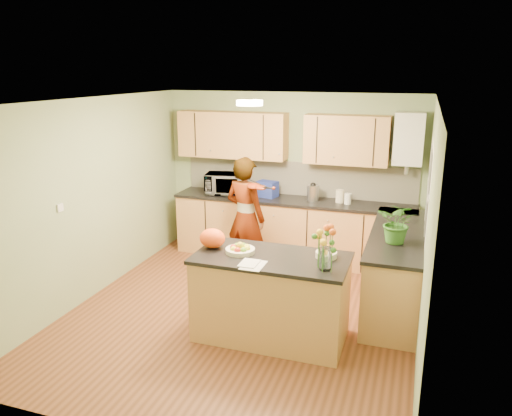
% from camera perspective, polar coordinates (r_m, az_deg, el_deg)
% --- Properties ---
extents(floor, '(4.50, 4.50, 0.00)m').
position_cam_1_polar(floor, '(6.12, -1.60, -11.92)').
color(floor, '#5C321A').
rests_on(floor, ground).
extents(ceiling, '(4.00, 4.50, 0.02)m').
position_cam_1_polar(ceiling, '(5.44, -1.81, 12.14)').
color(ceiling, white).
rests_on(ceiling, wall_back).
extents(wall_back, '(4.00, 0.02, 2.50)m').
position_cam_1_polar(wall_back, '(7.74, 4.06, 3.81)').
color(wall_back, gray).
rests_on(wall_back, floor).
extents(wall_front, '(4.00, 0.02, 2.50)m').
position_cam_1_polar(wall_front, '(3.75, -13.79, -9.75)').
color(wall_front, gray).
rests_on(wall_front, floor).
extents(wall_left, '(0.02, 4.50, 2.50)m').
position_cam_1_polar(wall_left, '(6.59, -18.25, 0.96)').
color(wall_left, gray).
rests_on(wall_left, floor).
extents(wall_right, '(0.02, 4.50, 2.50)m').
position_cam_1_polar(wall_right, '(5.33, 18.95, -2.49)').
color(wall_right, gray).
rests_on(wall_right, floor).
extents(back_counter, '(3.64, 0.62, 0.94)m').
position_cam_1_polar(back_counter, '(7.63, 4.11, -2.41)').
color(back_counter, tan).
rests_on(back_counter, floor).
extents(right_counter, '(0.62, 2.24, 0.94)m').
position_cam_1_polar(right_counter, '(6.39, 15.66, -6.64)').
color(right_counter, tan).
rests_on(right_counter, floor).
extents(splashback, '(3.60, 0.02, 0.52)m').
position_cam_1_polar(splashback, '(7.71, 4.75, 3.38)').
color(splashback, beige).
rests_on(splashback, back_counter).
extents(upper_cabinets, '(3.20, 0.34, 0.70)m').
position_cam_1_polar(upper_cabinets, '(7.52, 2.51, 8.13)').
color(upper_cabinets, tan).
rests_on(upper_cabinets, wall_back).
extents(boiler, '(0.40, 0.30, 0.86)m').
position_cam_1_polar(boiler, '(7.24, 17.08, 7.55)').
color(boiler, white).
rests_on(boiler, wall_back).
extents(window_right, '(0.01, 1.30, 1.05)m').
position_cam_1_polar(window_right, '(5.83, 19.16, 2.08)').
color(window_right, white).
rests_on(window_right, wall_right).
extents(light_switch, '(0.02, 0.09, 0.09)m').
position_cam_1_polar(light_switch, '(6.12, -21.48, 0.04)').
color(light_switch, white).
rests_on(light_switch, wall_left).
extents(ceiling_lamp, '(0.30, 0.30, 0.07)m').
position_cam_1_polar(ceiling_lamp, '(5.72, -0.74, 11.93)').
color(ceiling_lamp, '#FFEABF').
rests_on(ceiling_lamp, ceiling).
extents(peninsula_island, '(1.63, 0.83, 0.93)m').
position_cam_1_polar(peninsula_island, '(5.44, 1.74, -10.11)').
color(peninsula_island, tan).
rests_on(peninsula_island, floor).
extents(fruit_dish, '(0.32, 0.32, 0.11)m').
position_cam_1_polar(fruit_dish, '(5.35, -1.82, -4.66)').
color(fruit_dish, beige).
rests_on(fruit_dish, peninsula_island).
extents(orange_bowl, '(0.22, 0.22, 0.13)m').
position_cam_1_polar(orange_bowl, '(5.26, 8.04, -5.06)').
color(orange_bowl, beige).
rests_on(orange_bowl, peninsula_island).
extents(flower_vase, '(0.27, 0.27, 0.50)m').
position_cam_1_polar(flower_vase, '(4.85, 8.01, -3.36)').
color(flower_vase, silver).
rests_on(flower_vase, peninsula_island).
extents(orange_bag, '(0.33, 0.29, 0.22)m').
position_cam_1_polar(orange_bag, '(5.49, -5.01, -3.47)').
color(orange_bag, '#F44C14').
rests_on(orange_bag, peninsula_island).
extents(papers, '(0.22, 0.29, 0.01)m').
position_cam_1_polar(papers, '(5.02, -0.31, -6.53)').
color(papers, silver).
rests_on(papers, peninsula_island).
extents(violinist, '(0.72, 0.58, 1.70)m').
position_cam_1_polar(violinist, '(6.89, -1.22, -1.09)').
color(violinist, tan).
rests_on(violinist, floor).
extents(violin, '(0.60, 0.52, 0.15)m').
position_cam_1_polar(violin, '(6.49, -0.23, 2.52)').
color(violin, '#4D1204').
rests_on(violin, violinist).
extents(microwave, '(0.65, 0.50, 0.32)m').
position_cam_1_polar(microwave, '(7.79, -3.57, 2.79)').
color(microwave, white).
rests_on(microwave, back_counter).
extents(blue_box, '(0.34, 0.28, 0.24)m').
position_cam_1_polar(blue_box, '(7.61, 1.29, 2.18)').
color(blue_box, navy).
rests_on(blue_box, back_counter).
extents(kettle, '(0.17, 0.17, 0.32)m').
position_cam_1_polar(kettle, '(7.41, 6.52, 1.81)').
color(kettle, '#B4B4B8').
rests_on(kettle, back_counter).
extents(jar_cream, '(0.13, 0.13, 0.19)m').
position_cam_1_polar(jar_cream, '(7.39, 9.56, 1.34)').
color(jar_cream, beige).
rests_on(jar_cream, back_counter).
extents(jar_white, '(0.11, 0.11, 0.15)m').
position_cam_1_polar(jar_white, '(7.33, 10.44, 1.05)').
color(jar_white, white).
rests_on(jar_white, back_counter).
extents(potted_plant, '(0.51, 0.48, 0.47)m').
position_cam_1_polar(potted_plant, '(5.77, 15.93, -1.63)').
color(potted_plant, '#346F25').
rests_on(potted_plant, right_counter).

